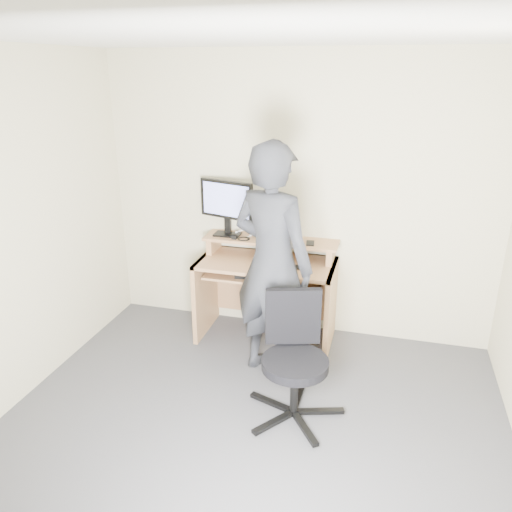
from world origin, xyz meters
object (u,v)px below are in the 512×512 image
at_px(monitor, 226,203).
at_px(office_chair, 294,353).
at_px(desk, 268,279).
at_px(person, 272,264).

distance_m(monitor, office_chair, 1.58).
distance_m(desk, person, 0.73).
bearing_deg(office_chair, person, 103.86).
distance_m(desk, office_chair, 1.14).
bearing_deg(monitor, office_chair, -36.92).
bearing_deg(desk, office_chair, -67.04).
height_order(desk, person, person).
xyz_separation_m(desk, person, (0.17, -0.59, 0.39)).
height_order(monitor, person, person).
bearing_deg(person, office_chair, 142.69).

